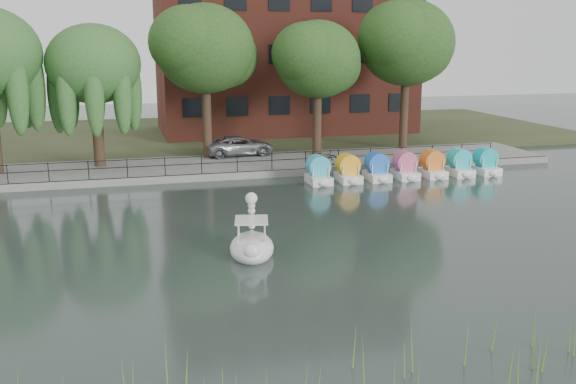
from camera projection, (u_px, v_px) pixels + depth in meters
name	position (u px, v px, depth m)	size (l,w,h in m)	color
ground_plane	(303.00, 251.00, 23.68)	(120.00, 120.00, 0.00)	#3D4C46
promenade	(229.00, 166.00, 38.68)	(40.00, 6.00, 0.40)	gray
kerb	(238.00, 176.00, 35.91)	(40.00, 0.25, 0.40)	gray
land_strip	(200.00, 134.00, 51.86)	(60.00, 22.00, 0.36)	#47512D
railing	(237.00, 158.00, 35.88)	(32.00, 0.05, 1.00)	black
apartment_building	(284.00, 18.00, 51.46)	(20.00, 10.07, 18.00)	#4C1E16
willow_mid	(93.00, 65.00, 36.36)	(5.32, 5.32, 8.15)	#473323
broadleaf_center	(205.00, 49.00, 38.74)	(6.00, 6.00, 9.25)	#473323
broadleaf_right	(318.00, 60.00, 40.16)	(5.40, 5.40, 8.32)	#473323
broadleaf_far	(407.00, 43.00, 42.49)	(6.30, 6.30, 9.71)	#473323
minivan	(240.00, 144.00, 40.99)	(5.16, 2.37, 1.44)	gray
bicycle	(323.00, 156.00, 38.03)	(1.72, 0.60, 1.00)	gray
swan_boat	(252.00, 242.00, 23.16)	(2.07, 2.80, 2.14)	white
pedal_boat_row	(405.00, 168.00, 36.05)	(11.35, 1.70, 1.40)	white
reed_bank	(496.00, 344.00, 15.10)	(24.00, 2.40, 1.20)	#669938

